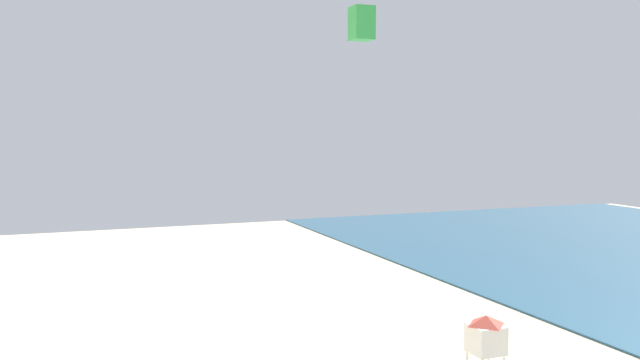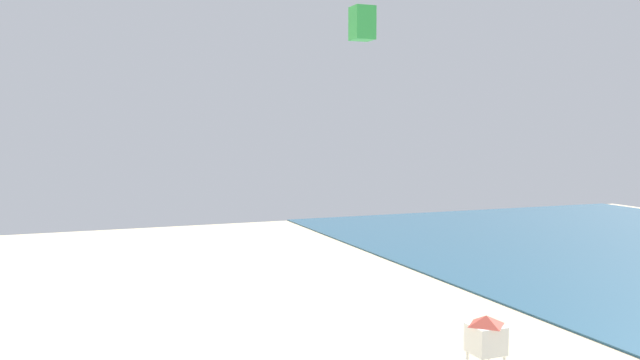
{
  "view_description": "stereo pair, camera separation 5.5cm",
  "coord_description": "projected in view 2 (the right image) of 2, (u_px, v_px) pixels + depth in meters",
  "views": [
    {
      "loc": [
        -2.99,
        -3.1,
        9.05
      ],
      "look_at": [
        5.09,
        17.35,
        7.39
      ],
      "focal_mm": 38.07,
      "sensor_mm": 36.0,
      "label": 1
    },
    {
      "loc": [
        -2.94,
        -3.12,
        9.05
      ],
      "look_at": [
        5.09,
        17.35,
        7.39
      ],
      "focal_mm": 38.07,
      "sensor_mm": 36.0,
      "label": 2
    }
  ],
  "objects": [
    {
      "name": "lifeguard_stand",
      "position": [
        486.0,
        335.0,
        23.71
      ],
      "size": [
        1.1,
        1.1,
        2.55
      ],
      "rotation": [
        0.0,
        0.0,
        -0.01
      ],
      "color": "white",
      "rests_on": "ground"
    },
    {
      "name": "kite_green_box",
      "position": [
        362.0,
        23.0,
        34.06
      ],
      "size": [
        1.07,
        1.07,
        1.68
      ],
      "color": "green"
    }
  ]
}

